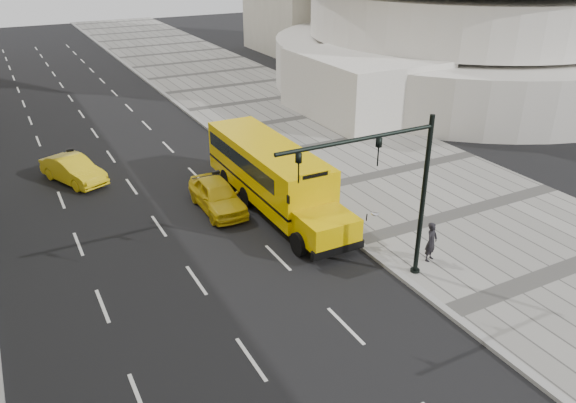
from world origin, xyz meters
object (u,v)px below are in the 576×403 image
taxi_far (73,170)px  taxi_near (217,195)px  pedestrian (431,242)px  school_bus (270,170)px  traffic_signal (394,185)px

taxi_far → taxi_near: bearing=-74.4°
taxi_far → pedestrian: bearing=-77.5°
school_bus → traffic_signal: traffic_signal is taller
taxi_far → traffic_signal: 18.21m
taxi_near → pedestrian: pedestrian is taller
school_bus → traffic_signal: (0.69, -8.32, 2.33)m
school_bus → taxi_far: bearing=137.5°
taxi_near → traffic_signal: 10.06m
taxi_far → pedestrian: size_ratio=2.57×
taxi_far → pedestrian: 18.88m
school_bus → pedestrian: (3.17, -7.91, -0.79)m
pedestrian → school_bus: bearing=89.8°
school_bus → taxi_near: 2.77m
school_bus → taxi_far: (-7.99, 7.32, -1.07)m
taxi_far → traffic_signal: bearing=-84.7°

